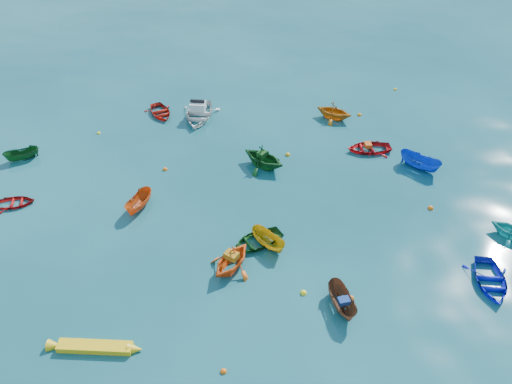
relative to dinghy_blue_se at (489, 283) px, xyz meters
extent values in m
plane|color=#0A414C|center=(-11.00, 4.33, 0.00)|extent=(160.00, 160.00, 0.00)
imported|color=brown|center=(-8.23, -0.19, 0.00)|extent=(1.18, 2.75, 1.04)
imported|color=#0F17BC|center=(0.00, 0.00, 0.00)|extent=(3.21, 3.87, 0.69)
imported|color=orange|center=(-13.37, 3.41, 0.00)|extent=(3.79, 3.82, 1.52)
imported|color=#C59811|center=(-11.05, 4.79, 0.00)|extent=(2.17, 2.68, 0.99)
imported|color=#114B1A|center=(-11.69, 5.08, 0.00)|extent=(3.72, 3.18, 0.65)
imported|color=#1AA4A4|center=(3.12, 3.13, 0.00)|extent=(3.20, 3.22, 1.28)
imported|color=#A20D0D|center=(-26.24, 11.14, 0.00)|extent=(2.50, 1.80, 0.52)
imported|color=#D14E13|center=(-18.40, 9.49, 0.00)|extent=(2.16, 2.76, 1.01)
imported|color=#124F1D|center=(-9.93, 12.63, 0.00)|extent=(4.24, 4.26, 1.70)
imported|color=#B50F13|center=(-1.95, 13.30, 0.00)|extent=(3.40, 2.58, 0.67)
imported|color=#0E3BB9|center=(0.75, 10.61, 0.00)|extent=(2.80, 3.05, 1.17)
imported|color=#B11B0E|center=(-16.88, 21.26, 0.00)|extent=(2.97, 3.57, 0.64)
imported|color=#C26B12|center=(-3.15, 18.24, 0.00)|extent=(3.81, 3.74, 1.52)
imported|color=#10461A|center=(-26.72, 16.37, 0.00)|extent=(2.57, 1.55, 0.93)
imported|color=silver|center=(-13.85, 20.23, 0.00)|extent=(4.18, 5.03, 1.50)
cube|color=navy|center=(-8.22, -0.34, 0.66)|extent=(0.59, 0.46, 0.27)
cube|color=#B66E12|center=(-13.34, 3.45, 0.94)|extent=(0.90, 0.89, 0.35)
cube|color=#114414|center=(-9.99, 12.70, 1.01)|extent=(0.83, 0.82, 0.32)
cube|color=#CD5115|center=(-2.05, 13.31, 0.48)|extent=(0.52, 0.66, 0.30)
sphere|color=#EF5F0D|center=(-14.56, -2.80, 0.00)|extent=(0.30, 0.30, 0.30)
sphere|color=yellow|center=(-9.91, 1.01, 0.00)|extent=(0.35, 0.35, 0.35)
sphere|color=orange|center=(-7.58, 0.26, 0.00)|extent=(0.34, 0.34, 0.34)
sphere|color=yellow|center=(-18.91, 10.10, 0.00)|extent=(0.37, 0.37, 0.37)
sphere|color=orange|center=(-16.73, 13.37, 0.00)|extent=(0.35, 0.35, 0.35)
sphere|color=gold|center=(-7.92, 13.70, 0.00)|extent=(0.38, 0.38, 0.38)
sphere|color=#DB600B|center=(-0.37, 6.32, 0.00)|extent=(0.37, 0.37, 0.37)
sphere|color=yellow|center=(-21.65, 19.06, 0.00)|extent=(0.29, 0.29, 0.29)
sphere|color=orange|center=(-0.90, 18.38, 0.00)|extent=(0.35, 0.35, 0.35)
sphere|color=yellow|center=(3.72, 22.21, 0.00)|extent=(0.31, 0.31, 0.31)
camera|label=1|loc=(-15.24, -15.46, 20.27)|focal=35.00mm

